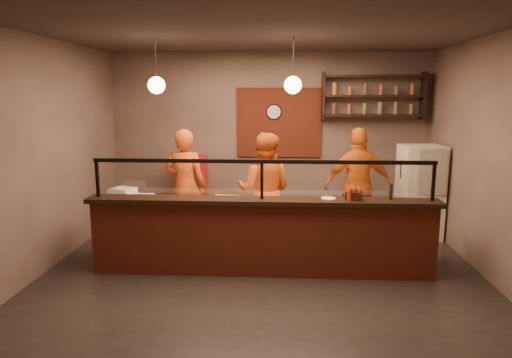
# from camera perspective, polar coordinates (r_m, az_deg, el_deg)

# --- Properties ---
(floor) EXTENTS (6.00, 6.00, 0.00)m
(floor) POSITION_cam_1_polar(r_m,az_deg,el_deg) (6.66, 0.83, -10.81)
(floor) COLOR black
(floor) RESTS_ON ground
(ceiling) EXTENTS (6.00, 6.00, 0.00)m
(ceiling) POSITION_cam_1_polar(r_m,az_deg,el_deg) (6.25, 0.91, 17.65)
(ceiling) COLOR #3B312D
(ceiling) RESTS_ON wall_back
(wall_back) EXTENTS (6.00, 0.00, 6.00)m
(wall_back) POSITION_cam_1_polar(r_m,az_deg,el_deg) (8.74, 1.58, 5.12)
(wall_back) COLOR #766356
(wall_back) RESTS_ON floor
(wall_left) EXTENTS (0.00, 5.00, 5.00)m
(wall_left) POSITION_cam_1_polar(r_m,az_deg,el_deg) (7.06, -24.30, 2.89)
(wall_left) COLOR #766356
(wall_left) RESTS_ON floor
(wall_right) EXTENTS (0.00, 5.00, 5.00)m
(wall_right) POSITION_cam_1_polar(r_m,az_deg,el_deg) (6.83, 26.94, 2.45)
(wall_right) COLOR #766356
(wall_right) RESTS_ON floor
(wall_front) EXTENTS (6.00, 0.00, 6.00)m
(wall_front) POSITION_cam_1_polar(r_m,az_deg,el_deg) (3.80, -0.75, -2.00)
(wall_front) COLOR #766356
(wall_front) RESTS_ON floor
(brick_patch) EXTENTS (1.60, 0.04, 1.30)m
(brick_patch) POSITION_cam_1_polar(r_m,az_deg,el_deg) (8.69, 2.91, 7.06)
(brick_patch) COLOR maroon
(brick_patch) RESTS_ON wall_back
(service_counter) EXTENTS (4.60, 0.25, 1.00)m
(service_counter) POSITION_cam_1_polar(r_m,az_deg,el_deg) (6.21, 0.72, -7.52)
(service_counter) COLOR maroon
(service_counter) RESTS_ON floor
(counter_ledge) EXTENTS (4.70, 0.37, 0.06)m
(counter_ledge) POSITION_cam_1_polar(r_m,az_deg,el_deg) (6.07, 0.74, -2.75)
(counter_ledge) COLOR black
(counter_ledge) RESTS_ON service_counter
(worktop_cabinet) EXTENTS (4.60, 0.75, 0.85)m
(worktop_cabinet) POSITION_cam_1_polar(r_m,az_deg,el_deg) (6.71, 0.92, -6.81)
(worktop_cabinet) COLOR gray
(worktop_cabinet) RESTS_ON floor
(worktop) EXTENTS (4.60, 0.75, 0.05)m
(worktop) POSITION_cam_1_polar(r_m,az_deg,el_deg) (6.59, 0.93, -3.07)
(worktop) COLOR white
(worktop) RESTS_ON worktop_cabinet
(sneeze_guard) EXTENTS (4.50, 0.05, 0.52)m
(sneeze_guard) POSITION_cam_1_polar(r_m,az_deg,el_deg) (6.00, 0.74, 0.41)
(sneeze_guard) COLOR white
(sneeze_guard) RESTS_ON counter_ledge
(wall_shelving) EXTENTS (1.84, 0.28, 0.85)m
(wall_shelving) POSITION_cam_1_polar(r_m,az_deg,el_deg) (8.68, 14.41, 10.04)
(wall_shelving) COLOR black
(wall_shelving) RESTS_ON wall_back
(wall_clock) EXTENTS (0.30, 0.04, 0.30)m
(wall_clock) POSITION_cam_1_polar(r_m,az_deg,el_deg) (8.67, 2.25, 8.38)
(wall_clock) COLOR black
(wall_clock) RESTS_ON wall_back
(pendant_left) EXTENTS (0.24, 0.24, 0.77)m
(pendant_left) POSITION_cam_1_polar(r_m,az_deg,el_deg) (6.64, -12.34, 11.40)
(pendant_left) COLOR black
(pendant_left) RESTS_ON ceiling
(pendant_right) EXTENTS (0.24, 0.24, 0.77)m
(pendant_right) POSITION_cam_1_polar(r_m,az_deg,el_deg) (6.40, 4.63, 11.64)
(pendant_right) COLOR black
(pendant_right) RESTS_ON ceiling
(cook_left) EXTENTS (0.72, 0.51, 1.87)m
(cook_left) POSITION_cam_1_polar(r_m,az_deg,el_deg) (7.69, -8.82, -0.75)
(cook_left) COLOR #D15113
(cook_left) RESTS_ON floor
(cook_mid) EXTENTS (1.00, 0.84, 1.84)m
(cook_mid) POSITION_cam_1_polar(r_m,az_deg,el_deg) (7.22, 1.06, -1.48)
(cook_mid) COLOR #C54F12
(cook_mid) RESTS_ON floor
(cook_right) EXTENTS (1.14, 0.54, 1.90)m
(cook_right) POSITION_cam_1_polar(r_m,az_deg,el_deg) (7.66, 12.68, -0.82)
(cook_right) COLOR #CE5F13
(cook_right) RESTS_ON floor
(fridge) EXTENTS (0.72, 0.68, 1.59)m
(fridge) POSITION_cam_1_polar(r_m,az_deg,el_deg) (8.21, 19.78, -1.55)
(fridge) COLOR #EBE8C7
(fridge) RESTS_ON floor
(red_cooler) EXTENTS (0.61, 0.57, 1.29)m
(red_cooler) POSITION_cam_1_polar(r_m,az_deg,el_deg) (8.70, -7.99, -1.38)
(red_cooler) COLOR #B60C0C
(red_cooler) RESTS_ON floor
(pizza_dough) EXTENTS (0.64, 0.64, 0.01)m
(pizza_dough) POSITION_cam_1_polar(r_m,az_deg,el_deg) (6.47, 1.82, -3.04)
(pizza_dough) COLOR beige
(pizza_dough) RESTS_ON worktop
(prep_tub_a) EXTENTS (0.32, 0.27, 0.14)m
(prep_tub_a) POSITION_cam_1_polar(r_m,az_deg,el_deg) (7.10, -16.66, -1.75)
(prep_tub_a) COLOR silver
(prep_tub_a) RESTS_ON worktop
(prep_tub_b) EXTENTS (0.39, 0.36, 0.16)m
(prep_tub_b) POSITION_cam_1_polar(r_m,az_deg,el_deg) (7.05, -16.20, -1.72)
(prep_tub_b) COLOR white
(prep_tub_b) RESTS_ON worktop
(prep_tub_c) EXTENTS (0.28, 0.23, 0.14)m
(prep_tub_c) POSITION_cam_1_polar(r_m,az_deg,el_deg) (6.61, -13.97, -2.50)
(prep_tub_c) COLOR silver
(prep_tub_c) RESTS_ON worktop
(rolling_pin) EXTENTS (0.38, 0.10, 0.06)m
(rolling_pin) POSITION_cam_1_polar(r_m,az_deg,el_deg) (6.76, -3.56, -2.24)
(rolling_pin) COLOR gold
(rolling_pin) RESTS_ON worktop
(condiment_caddy) EXTENTS (0.24, 0.21, 0.11)m
(condiment_caddy) POSITION_cam_1_polar(r_m,az_deg,el_deg) (6.12, 12.15, -2.05)
(condiment_caddy) COLOR black
(condiment_caddy) RESTS_ON counter_ledge
(pepper_mill) EXTENTS (0.05, 0.05, 0.21)m
(pepper_mill) POSITION_cam_1_polar(r_m,az_deg,el_deg) (6.23, 16.48, -1.57)
(pepper_mill) COLOR black
(pepper_mill) RESTS_ON counter_ledge
(small_plate) EXTENTS (0.25, 0.25, 0.01)m
(small_plate) POSITION_cam_1_polar(r_m,az_deg,el_deg) (6.12, 9.04, -2.41)
(small_plate) COLOR silver
(small_plate) RESTS_ON counter_ledge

